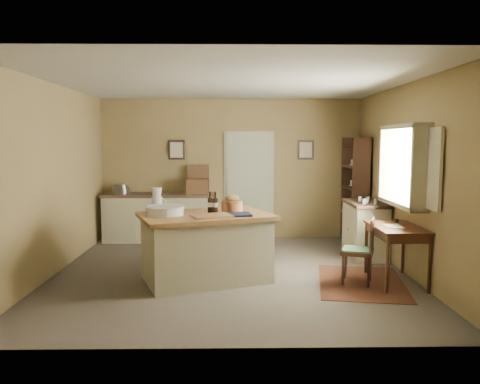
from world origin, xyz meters
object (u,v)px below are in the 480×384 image
object	(u,v)px
desk_chair	(357,252)
shelving_unit	(357,191)
work_island	(205,245)
writing_desk	(396,233)
right_cabinet	(365,229)
sideboard	(160,216)

from	to	relation	value
desk_chair	shelving_unit	xyz separation A→B (m)	(0.67, 2.56, 0.55)
work_island	writing_desk	world-z (taller)	work_island
work_island	writing_desk	size ratio (longest dim) A/B	2.00
desk_chair	shelving_unit	distance (m)	2.70
work_island	writing_desk	bearing A→B (deg)	-24.16
writing_desk	right_cabinet	bearing A→B (deg)	90.01
work_island	writing_desk	xyz separation A→B (m)	(2.54, -0.17, 0.19)
right_cabinet	shelving_unit	xyz separation A→B (m)	(0.15, 1.09, 0.52)
right_cabinet	desk_chair	bearing A→B (deg)	-109.56
work_island	right_cabinet	world-z (taller)	work_island
sideboard	shelving_unit	distance (m)	3.73
work_island	sideboard	world-z (taller)	work_island
sideboard	desk_chair	size ratio (longest dim) A/B	2.45
right_cabinet	shelving_unit	distance (m)	1.22
work_island	sideboard	distance (m)	2.75
sideboard	desk_chair	distance (m)	4.09
desk_chair	right_cabinet	xyz separation A→B (m)	(0.52, 1.47, 0.03)
desk_chair	shelving_unit	size ratio (longest dim) A/B	0.44
work_island	sideboard	size ratio (longest dim) A/B	0.94
writing_desk	shelving_unit	size ratio (longest dim) A/B	0.51
work_island	shelving_unit	size ratio (longest dim) A/B	1.02
desk_chair	shelving_unit	world-z (taller)	shelving_unit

